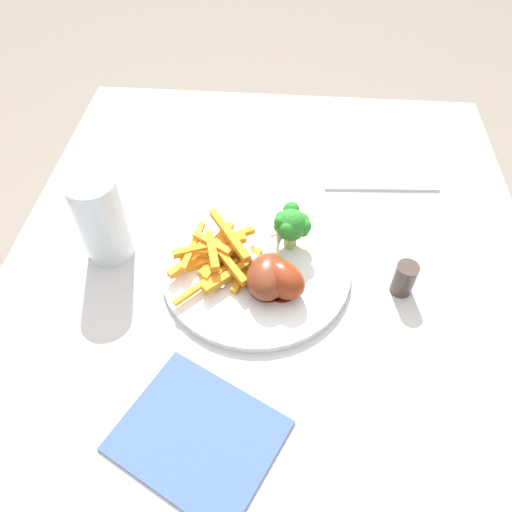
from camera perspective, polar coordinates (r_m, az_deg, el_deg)
ground_plane at (r=1.36m, az=0.76°, el=-22.94°), size 6.00×6.00×0.00m
dining_table at (r=0.78m, az=1.23°, el=-8.89°), size 0.97×0.77×0.76m
dinner_plate at (r=0.69m, az=-0.00°, el=-1.40°), size 0.27×0.27×0.01m
broccoli_floret_front at (r=0.67m, az=4.13°, el=3.78°), size 0.06×0.05×0.07m
broccoli_floret_middle at (r=0.69m, az=4.30°, el=3.63°), size 0.05×0.05×0.06m
carrot_fries_pile at (r=0.68m, az=-4.53°, el=0.12°), size 0.15×0.13×0.04m
chicken_drumstick_near at (r=0.64m, az=2.80°, el=-2.51°), size 0.10×0.11×0.05m
chicken_drumstick_far at (r=0.64m, az=1.54°, el=-2.18°), size 0.13×0.06×0.05m
fork at (r=0.84m, az=14.57°, el=7.79°), size 0.02×0.19×0.00m
water_glass at (r=0.70m, az=-17.71°, el=4.19°), size 0.07×0.07×0.13m
napkin at (r=0.58m, az=-6.83°, el=-20.21°), size 0.20×0.21×0.00m
pepper_shaker at (r=0.68m, az=17.02°, el=-2.56°), size 0.03×0.03×0.05m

